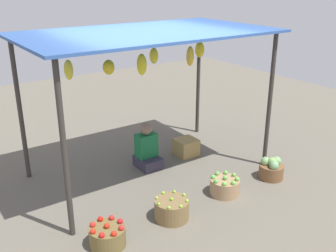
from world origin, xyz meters
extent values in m
plane|color=#676053|center=(0.00, 0.00, 0.00)|extent=(14.00, 14.00, 0.00)
cylinder|color=#38332D|center=(-1.72, -0.92, 1.11)|extent=(0.07, 0.07, 2.23)
cylinder|color=#38332D|center=(1.72, -0.92, 1.11)|extent=(0.07, 0.07, 2.23)
cylinder|color=#38332D|center=(-1.72, 0.92, 1.11)|extent=(0.07, 0.07, 2.23)
cylinder|color=#38332D|center=(1.72, 0.92, 1.11)|extent=(0.07, 0.07, 2.23)
cube|color=#335AA1|center=(0.00, 0.00, 2.25)|extent=(3.74, 2.14, 0.04)
ellipsoid|color=yellow|center=(-1.21, 0.09, 1.83)|extent=(0.12, 0.12, 0.27)
ellipsoid|color=yellow|center=(-0.69, -0.07, 1.83)|extent=(0.16, 0.16, 0.21)
ellipsoid|color=yellow|center=(-0.22, -0.17, 1.83)|extent=(0.15, 0.15, 0.31)
ellipsoid|color=yellow|center=(0.28, 0.28, 1.83)|extent=(0.14, 0.14, 0.25)
ellipsoid|color=yellow|center=(0.74, -0.07, 1.83)|extent=(0.12, 0.12, 0.31)
ellipsoid|color=yellow|center=(1.23, 0.30, 1.83)|extent=(0.16, 0.16, 0.27)
cube|color=#343041|center=(0.04, 0.12, 0.09)|extent=(0.36, 0.44, 0.18)
cube|color=#196B3A|center=(0.04, 0.17, 0.38)|extent=(0.34, 0.22, 0.40)
sphere|color=#826953|center=(0.04, 0.17, 0.67)|extent=(0.21, 0.21, 0.21)
cylinder|color=brown|center=(-1.45, -1.36, 0.12)|extent=(0.44, 0.44, 0.24)
sphere|color=red|center=(-1.45, -1.36, 0.27)|extent=(0.07, 0.07, 0.07)
sphere|color=red|center=(-1.27, -1.36, 0.26)|extent=(0.07, 0.07, 0.07)
sphere|color=red|center=(-1.33, -1.24, 0.26)|extent=(0.07, 0.07, 0.07)
sphere|color=red|center=(-1.45, -1.19, 0.26)|extent=(0.07, 0.07, 0.07)
sphere|color=red|center=(-1.58, -1.24, 0.26)|extent=(0.07, 0.07, 0.07)
sphere|color=red|center=(-1.63, -1.36, 0.26)|extent=(0.07, 0.07, 0.07)
sphere|color=red|center=(-1.58, -1.49, 0.26)|extent=(0.07, 0.07, 0.07)
sphere|color=red|center=(-1.45, -1.54, 0.26)|extent=(0.07, 0.07, 0.07)
sphere|color=red|center=(-1.33, -1.49, 0.26)|extent=(0.07, 0.07, 0.07)
cylinder|color=olive|center=(-0.50, -1.34, 0.14)|extent=(0.46, 0.46, 0.27)
sphere|color=#82C63B|center=(-0.50, -1.34, 0.29)|extent=(0.04, 0.04, 0.04)
sphere|color=#87CF3F|center=(-0.30, -1.34, 0.29)|extent=(0.04, 0.04, 0.04)
sphere|color=#88C333|center=(-0.36, -1.20, 0.29)|extent=(0.04, 0.04, 0.04)
sphere|color=#90CF3B|center=(-0.50, -1.14, 0.29)|extent=(0.04, 0.04, 0.04)
sphere|color=#92BD3A|center=(-0.65, -1.20, 0.29)|extent=(0.04, 0.04, 0.04)
sphere|color=#85BD38|center=(-0.71, -1.34, 0.29)|extent=(0.04, 0.04, 0.04)
sphere|color=#85C63B|center=(-0.65, -1.48, 0.29)|extent=(0.04, 0.04, 0.04)
sphere|color=#95C63A|center=(-0.50, -1.54, 0.29)|extent=(0.04, 0.04, 0.04)
sphere|color=#8ACA3E|center=(-0.36, -1.48, 0.29)|extent=(0.04, 0.04, 0.04)
cylinder|color=#A4815C|center=(0.50, -1.27, 0.12)|extent=(0.43, 0.43, 0.24)
sphere|color=#66B14A|center=(0.50, -1.27, 0.27)|extent=(0.07, 0.07, 0.07)
sphere|color=#74A846|center=(0.68, -1.27, 0.26)|extent=(0.07, 0.07, 0.07)
sphere|color=#63B44B|center=(0.63, -1.14, 0.26)|extent=(0.07, 0.07, 0.07)
sphere|color=#69AF4C|center=(0.50, -1.09, 0.26)|extent=(0.07, 0.07, 0.07)
sphere|color=#66BC4F|center=(0.38, -1.14, 0.26)|extent=(0.07, 0.07, 0.07)
sphere|color=#60A849|center=(0.33, -1.27, 0.26)|extent=(0.07, 0.07, 0.07)
sphere|color=#71B841|center=(0.38, -1.39, 0.26)|extent=(0.07, 0.07, 0.07)
sphere|color=#6CBA3E|center=(0.50, -1.44, 0.26)|extent=(0.07, 0.07, 0.07)
sphere|color=#73B34B|center=(0.63, -1.39, 0.26)|extent=(0.07, 0.07, 0.07)
cylinder|color=brown|center=(1.45, -1.32, 0.11)|extent=(0.39, 0.39, 0.22)
sphere|color=#83AE5F|center=(1.45, -1.32, 0.28)|extent=(0.15, 0.15, 0.15)
sphere|color=#7AAF65|center=(1.55, -1.32, 0.27)|extent=(0.15, 0.15, 0.15)
sphere|color=#7CAC69|center=(1.39, -1.23, 0.27)|extent=(0.15, 0.15, 0.15)
sphere|color=#77A66F|center=(1.39, -1.41, 0.27)|extent=(0.15, 0.15, 0.15)
cube|color=#A3864C|center=(0.86, 0.15, 0.15)|extent=(0.37, 0.36, 0.30)
camera|label=1|loc=(-3.08, -5.00, 3.02)|focal=42.18mm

